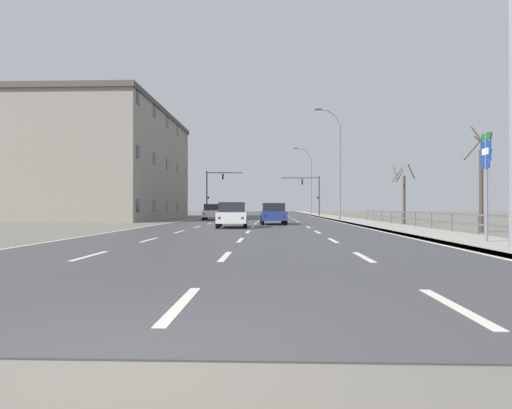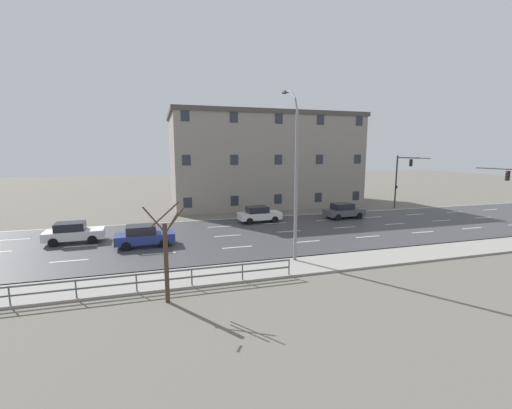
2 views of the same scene
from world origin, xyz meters
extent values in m
cube|color=#666056|center=(0.00, 48.00, -0.06)|extent=(160.00, 160.00, 0.12)
cube|color=#3D3D3F|center=(0.00, 60.00, 0.01)|extent=(14.00, 120.00, 0.02)
cube|color=beige|center=(-3.50, 18.20, 0.02)|extent=(0.16, 2.20, 0.01)
cube|color=beige|center=(-3.50, 23.60, 0.02)|extent=(0.16, 2.20, 0.01)
cube|color=beige|center=(-3.50, 29.00, 0.02)|extent=(0.16, 2.20, 0.01)
cube|color=beige|center=(-3.50, 34.40, 0.02)|extent=(0.16, 2.20, 0.01)
cube|color=beige|center=(-3.50, 39.80, 0.02)|extent=(0.16, 2.20, 0.01)
cube|color=beige|center=(-3.50, 45.20, 0.02)|extent=(0.16, 2.20, 0.01)
cube|color=beige|center=(-3.50, 50.60, 0.02)|extent=(0.16, 2.20, 0.01)
cube|color=beige|center=(-3.50, 56.00, 0.02)|extent=(0.16, 2.20, 0.01)
cube|color=beige|center=(-3.50, 61.40, 0.02)|extent=(0.16, 2.20, 0.01)
cube|color=beige|center=(-3.50, 66.80, 0.02)|extent=(0.16, 2.20, 0.01)
cube|color=beige|center=(0.00, 23.60, 0.02)|extent=(0.16, 2.20, 0.01)
cube|color=beige|center=(0.00, 29.00, 0.02)|extent=(0.16, 2.20, 0.01)
cube|color=beige|center=(0.00, 34.40, 0.02)|extent=(0.16, 2.20, 0.01)
cube|color=beige|center=(0.00, 39.80, 0.02)|extent=(0.16, 2.20, 0.01)
cube|color=beige|center=(0.00, 45.20, 0.02)|extent=(0.16, 2.20, 0.01)
cube|color=beige|center=(0.00, 50.60, 0.02)|extent=(0.16, 2.20, 0.01)
cube|color=beige|center=(0.00, 56.00, 0.02)|extent=(0.16, 2.20, 0.01)
cube|color=beige|center=(0.00, 61.40, 0.02)|extent=(0.16, 2.20, 0.01)
cube|color=beige|center=(3.50, 23.60, 0.02)|extent=(0.16, 2.20, 0.01)
cube|color=beige|center=(3.50, 29.00, 0.02)|extent=(0.16, 2.20, 0.01)
cube|color=beige|center=(3.50, 34.40, 0.02)|extent=(0.16, 2.20, 0.01)
cube|color=beige|center=(3.50, 39.80, 0.02)|extent=(0.16, 2.20, 0.01)
cube|color=beige|center=(3.50, 45.20, 0.02)|extent=(0.16, 2.20, 0.01)
cube|color=beige|center=(3.50, 50.60, 0.02)|extent=(0.16, 2.20, 0.01)
cube|color=beige|center=(3.50, 56.00, 0.02)|extent=(0.16, 2.20, 0.01)
cube|color=beige|center=(-6.85, 60.00, 0.02)|extent=(0.16, 120.00, 0.01)
cylinder|color=#515459|center=(9.85, 22.70, 0.50)|extent=(0.07, 0.07, 1.00)
cylinder|color=#515459|center=(9.85, 25.32, 0.50)|extent=(0.07, 0.07, 1.00)
cylinder|color=#515459|center=(9.85, 27.94, 0.50)|extent=(0.07, 0.07, 1.00)
cylinder|color=#515459|center=(9.85, 30.56, 0.50)|extent=(0.07, 0.07, 1.00)
cylinder|color=#515459|center=(9.85, 33.18, 0.50)|extent=(0.07, 0.07, 1.00)
cylinder|color=#515459|center=(9.85, 35.80, 0.50)|extent=(0.07, 0.07, 1.00)
cylinder|color=slate|center=(7.60, 37.10, 4.53)|extent=(0.20, 0.20, 9.06)
cylinder|color=slate|center=(7.41, 37.10, 9.46)|extent=(0.48, 0.11, 0.86)
cylinder|color=slate|center=(6.86, 37.10, 10.12)|extent=(0.80, 0.11, 0.60)
cylinder|color=slate|center=(6.05, 37.10, 10.46)|extent=(0.90, 0.11, 0.26)
cube|color=#333335|center=(5.61, 37.10, 10.49)|extent=(0.56, 0.24, 0.12)
cylinder|color=#38383A|center=(5.27, 56.83, 5.38)|extent=(5.26, 0.12, 0.12)
cube|color=black|center=(5.53, 56.83, 4.83)|extent=(0.20, 0.28, 0.80)
sphere|color=red|center=(5.53, 56.68, 5.09)|extent=(0.14, 0.14, 0.14)
sphere|color=#2D2D2D|center=(5.53, 56.68, 4.83)|extent=(0.14, 0.14, 0.14)
sphere|color=#2D2D2D|center=(5.53, 56.68, 4.57)|extent=(0.14, 0.14, 0.14)
cylinder|color=#38383A|center=(-7.90, 56.86, 3.19)|extent=(0.18, 0.18, 6.37)
cylinder|color=#38383A|center=(-5.37, 56.86, 6.12)|extent=(5.05, 0.12, 0.12)
cube|color=black|center=(-5.63, 56.86, 5.57)|extent=(0.20, 0.28, 0.80)
sphere|color=red|center=(-5.63, 56.71, 5.83)|extent=(0.14, 0.14, 0.14)
sphere|color=#2D2D2D|center=(-5.63, 56.71, 5.57)|extent=(0.14, 0.14, 0.14)
sphere|color=#2D2D2D|center=(-5.63, 56.71, 5.31)|extent=(0.14, 0.14, 0.14)
cube|color=black|center=(-7.68, 56.81, 2.60)|extent=(0.18, 0.12, 0.32)
cube|color=navy|center=(1.32, 28.09, 0.65)|extent=(1.96, 4.18, 0.64)
cube|color=black|center=(1.33, 27.84, 1.27)|extent=(1.66, 2.07, 0.60)
cube|color=slate|center=(1.29, 28.78, 1.25)|extent=(1.41, 0.15, 0.51)
cylinder|color=black|center=(2.07, 29.40, 0.33)|extent=(0.25, 0.67, 0.66)
cylinder|color=black|center=(0.45, 29.32, 0.33)|extent=(0.25, 0.67, 0.66)
cylinder|color=black|center=(2.19, 26.86, 0.33)|extent=(0.25, 0.67, 0.66)
cylinder|color=black|center=(0.58, 26.78, 0.33)|extent=(0.25, 0.67, 0.66)
cube|color=red|center=(0.76, 26.03, 0.65)|extent=(0.16, 0.05, 0.14)
cube|color=red|center=(2.08, 26.09, 0.65)|extent=(0.16, 0.05, 0.14)
cube|color=silver|center=(-4.52, 38.54, 0.65)|extent=(1.91, 4.16, 0.64)
cube|color=black|center=(-4.51, 38.29, 1.27)|extent=(1.63, 2.05, 0.60)
cube|color=slate|center=(-4.55, 39.23, 1.25)|extent=(1.41, 0.13, 0.51)
cylinder|color=black|center=(-3.76, 39.83, 0.33)|extent=(0.24, 0.67, 0.66)
cylinder|color=black|center=(-5.37, 39.78, 0.33)|extent=(0.24, 0.67, 0.66)
cylinder|color=black|center=(-3.67, 37.29, 0.33)|extent=(0.24, 0.67, 0.66)
cylinder|color=black|center=(-5.28, 37.24, 0.33)|extent=(0.24, 0.67, 0.66)
cube|color=red|center=(-5.11, 36.48, 0.65)|extent=(0.16, 0.05, 0.14)
cube|color=red|center=(-3.79, 36.53, 0.65)|extent=(0.16, 0.05, 0.14)
cube|color=#474C51|center=(-3.88, 47.46, 0.65)|extent=(1.99, 4.19, 0.64)
cube|color=black|center=(-3.87, 47.21, 1.27)|extent=(1.67, 2.08, 0.60)
cube|color=slate|center=(-3.92, 48.16, 1.25)|extent=(1.41, 0.16, 0.51)
cylinder|color=black|center=(-3.15, 48.78, 0.33)|extent=(0.26, 0.67, 0.66)
cylinder|color=black|center=(-4.76, 48.69, 0.33)|extent=(0.26, 0.67, 0.66)
cylinder|color=black|center=(-3.00, 46.24, 0.33)|extent=(0.26, 0.67, 0.66)
cylinder|color=black|center=(-4.62, 46.15, 0.33)|extent=(0.26, 0.67, 0.66)
cube|color=red|center=(-4.43, 45.40, 0.65)|extent=(0.16, 0.05, 0.14)
cube|color=red|center=(-3.11, 45.47, 0.65)|extent=(0.16, 0.05, 0.14)
cube|color=silver|center=(-1.23, 22.97, 0.65)|extent=(1.98, 4.19, 0.64)
cube|color=black|center=(-1.22, 22.72, 1.27)|extent=(1.67, 2.08, 0.60)
cube|color=slate|center=(-1.27, 23.67, 1.25)|extent=(1.41, 0.16, 0.51)
cylinder|color=black|center=(-0.50, 24.29, 0.33)|extent=(0.26, 0.67, 0.66)
cylinder|color=black|center=(-2.11, 24.20, 0.33)|extent=(0.26, 0.67, 0.66)
cylinder|color=black|center=(-0.36, 21.75, 0.33)|extent=(0.26, 0.67, 0.66)
cylinder|color=black|center=(-1.97, 21.66, 0.33)|extent=(0.26, 0.67, 0.66)
cube|color=red|center=(-1.78, 20.91, 0.65)|extent=(0.16, 0.05, 0.14)
cube|color=red|center=(-0.46, 20.98, 0.65)|extent=(0.16, 0.05, 0.14)
cube|color=gray|center=(-16.80, 42.46, 5.53)|extent=(13.53, 23.01, 11.06)
cube|color=#4C4742|center=(-16.80, 42.46, 11.31)|extent=(13.80, 23.47, 0.50)
cube|color=#282D38|center=(-10.01, 32.15, 1.40)|extent=(0.04, 0.90, 1.10)
cube|color=#282D38|center=(-10.01, 37.31, 1.40)|extent=(0.04, 0.90, 1.10)
cube|color=#282D38|center=(-10.01, 42.46, 1.40)|extent=(0.04, 0.90, 1.10)
cube|color=#282D38|center=(-10.01, 47.61, 1.40)|extent=(0.04, 0.90, 1.10)
cube|color=#282D38|center=(-10.01, 52.76, 1.40)|extent=(0.04, 0.90, 1.10)
cube|color=#282D38|center=(-10.01, 32.15, 5.93)|extent=(0.04, 0.90, 1.10)
cube|color=#282D38|center=(-10.01, 37.31, 5.93)|extent=(0.04, 0.90, 1.10)
cube|color=#282D38|center=(-10.01, 42.46, 5.93)|extent=(0.04, 0.90, 1.10)
cube|color=#282D38|center=(-10.01, 47.61, 5.93)|extent=(0.04, 0.90, 1.10)
cube|color=#282D38|center=(-10.01, 52.76, 5.93)|extent=(0.04, 0.90, 1.10)
cube|color=#282D38|center=(-10.01, 32.15, 10.46)|extent=(0.04, 0.90, 1.10)
cube|color=#282D38|center=(-10.01, 37.31, 10.46)|extent=(0.04, 0.90, 1.10)
cube|color=#282D38|center=(-10.01, 42.46, 10.46)|extent=(0.04, 0.90, 1.10)
cube|color=#282D38|center=(-10.01, 47.61, 10.46)|extent=(0.04, 0.90, 1.10)
cube|color=#282D38|center=(-10.01, 52.76, 10.46)|extent=(0.04, 0.90, 1.10)
cylinder|color=#423328|center=(11.23, 29.33, 1.83)|extent=(0.20, 0.20, 3.66)
cylinder|color=#423328|center=(10.90, 29.84, 3.79)|extent=(1.03, 0.78, 1.24)
cylinder|color=#423328|center=(11.64, 28.90, 3.92)|extent=(0.83, 0.93, 1.08)
cylinder|color=#423328|center=(11.01, 29.67, 3.65)|extent=(0.71, 0.53, 0.99)
cylinder|color=#423328|center=(10.58, 29.36, 3.92)|extent=(0.11, 1.33, 1.19)
camera|label=1|loc=(1.17, -3.53, 1.28)|focal=30.21mm
camera|label=2|loc=(26.17, 29.10, 6.73)|focal=23.56mm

